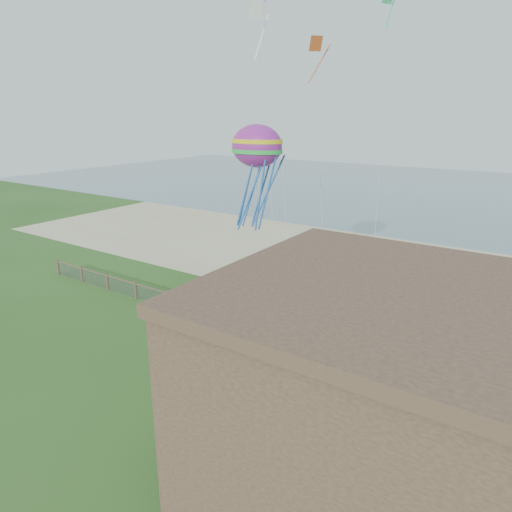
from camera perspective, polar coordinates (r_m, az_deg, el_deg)
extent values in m
plane|color=#29551D|center=(23.29, -10.77, -14.79)|extent=(160.00, 160.00, 0.00)
cube|color=#BFB08A|center=(40.36, 11.56, -0.73)|extent=(72.00, 20.00, 0.02)
cube|color=slate|center=(81.89, 23.72, 7.26)|extent=(160.00, 68.00, 0.02)
cube|color=#4B3128|center=(15.48, 24.23, -18.90)|extent=(15.00, 10.00, 7.00)
cube|color=brown|center=(22.26, 26.15, -17.34)|extent=(15.00, 2.00, 0.50)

